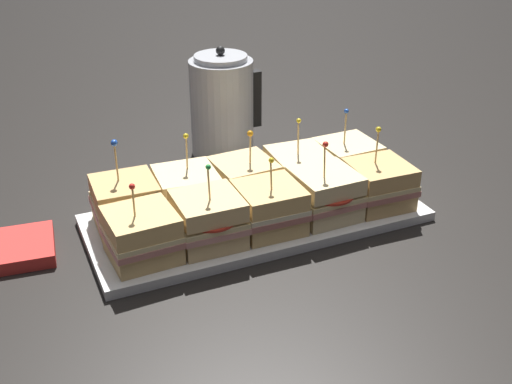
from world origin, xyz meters
TOP-DOWN VIEW (x-y plane):
  - ground_plane at (0.00, 0.00)m, footprint 6.00×6.00m
  - serving_platter at (0.00, 0.00)m, footprint 0.63×0.26m
  - sandwich_front_far_left at (-0.23, -0.06)m, footprint 0.12×0.12m
  - sandwich_front_left at (-0.12, -0.06)m, footprint 0.12×0.12m
  - sandwich_front_center at (0.00, -0.06)m, footprint 0.12×0.12m
  - sandwich_front_right at (0.11, -0.06)m, footprint 0.12×0.12m
  - sandwich_front_far_right at (0.23, -0.06)m, footprint 0.12×0.12m
  - sandwich_back_far_left at (-0.23, 0.06)m, footprint 0.12×0.12m
  - sandwich_back_left at (-0.12, 0.06)m, footprint 0.12×0.12m
  - sandwich_back_center at (-0.00, 0.06)m, footprint 0.12×0.12m
  - sandwich_back_right at (0.12, 0.06)m, footprint 0.12×0.12m
  - sandwich_back_far_right at (0.23, 0.06)m, footprint 0.12×0.12m
  - kettle_steel at (0.06, 0.33)m, footprint 0.17×0.14m
  - napkin_stack at (-0.43, 0.06)m, footprint 0.14×0.14m

SIDE VIEW (x-z plane):
  - ground_plane at x=0.00m, z-range 0.00..0.00m
  - serving_platter at x=0.00m, z-range 0.00..0.02m
  - napkin_stack at x=-0.43m, z-range 0.00..0.02m
  - sandwich_front_center at x=0.00m, z-range -0.01..0.13m
  - sandwich_back_right at x=0.12m, z-range -0.02..0.14m
  - sandwich_front_far_left at x=-0.23m, z-range -0.01..0.13m
  - sandwich_back_far_right at x=0.23m, z-range -0.02..0.14m
  - sandwich_back_left at x=-0.12m, z-range -0.02..0.14m
  - sandwich_front_far_right at x=0.23m, z-range -0.02..0.14m
  - sandwich_back_center at x=0.00m, z-range -0.01..0.14m
  - sandwich_front_left at x=-0.12m, z-range -0.01..0.14m
  - sandwich_back_far_left at x=-0.23m, z-range -0.02..0.14m
  - sandwich_front_right at x=0.11m, z-range -0.02..0.14m
  - kettle_steel at x=0.06m, z-range -0.01..0.24m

